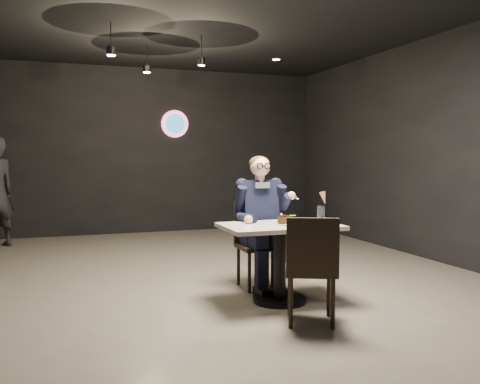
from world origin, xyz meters
name	(u,v)px	position (x,y,z in m)	size (l,w,h in m)	color
floor	(191,297)	(0.00, 0.00, 0.00)	(9.00, 9.00, 0.00)	slate
wall_sign	(175,124)	(0.80, 4.47, 2.00)	(0.50, 0.06, 0.50)	pink
pendant_lights	(154,45)	(0.00, 2.00, 2.88)	(1.40, 1.20, 0.36)	black
main_table	(280,263)	(0.77, -0.44, 0.38)	(1.10, 0.70, 0.75)	silver
chair_far	(259,245)	(0.77, 0.11, 0.46)	(0.42, 0.46, 0.92)	black
chair_near	(311,268)	(0.77, -1.08, 0.46)	(0.42, 0.46, 0.92)	black
seated_man	(259,221)	(0.77, 0.11, 0.72)	(0.60, 0.80, 1.44)	black
dessert_plate	(289,224)	(0.83, -0.51, 0.76)	(0.24, 0.24, 0.01)	white
cake_slice	(284,220)	(0.78, -0.50, 0.80)	(0.10, 0.08, 0.07)	black
mint_leaf	(292,215)	(0.85, -0.53, 0.84)	(0.07, 0.04, 0.01)	#2C882F
sundae_glass	(321,215)	(1.17, -0.50, 0.83)	(0.07, 0.07, 0.17)	silver
wafer_cone	(324,198)	(1.20, -0.51, 0.99)	(0.06, 0.06, 0.13)	#B4884A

